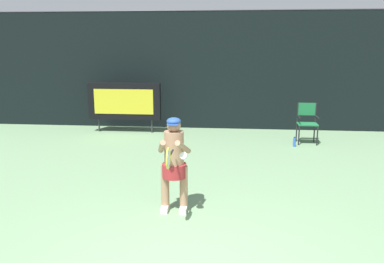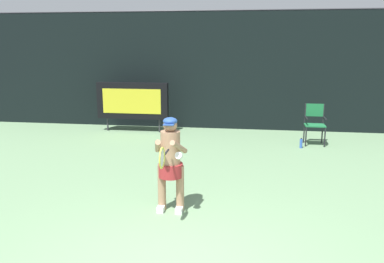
% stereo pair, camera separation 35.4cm
% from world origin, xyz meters
% --- Properties ---
extents(backdrop_screen, '(18.00, 0.12, 3.66)m').
position_xyz_m(backdrop_screen, '(0.00, 8.50, 1.81)').
color(backdrop_screen, black).
rests_on(backdrop_screen, ground).
extents(scoreboard, '(2.20, 0.21, 1.50)m').
position_xyz_m(scoreboard, '(-2.74, 7.63, 0.95)').
color(scoreboard, black).
rests_on(scoreboard, ground).
extents(umpire_chair, '(0.52, 0.44, 1.08)m').
position_xyz_m(umpire_chair, '(2.53, 6.78, 0.62)').
color(umpire_chair, black).
rests_on(umpire_chair, ground).
extents(water_bottle, '(0.07, 0.07, 0.27)m').
position_xyz_m(water_bottle, '(2.15, 6.32, 0.12)').
color(water_bottle, blue).
rests_on(water_bottle, ground).
extents(tennis_player, '(0.54, 0.61, 1.53)m').
position_xyz_m(tennis_player, '(-0.42, 1.97, 0.85)').
color(tennis_player, white).
rests_on(tennis_player, ground).
extents(tennis_racket, '(0.03, 0.60, 0.31)m').
position_xyz_m(tennis_racket, '(-0.40, 1.33, 1.07)').
color(tennis_racket, black).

